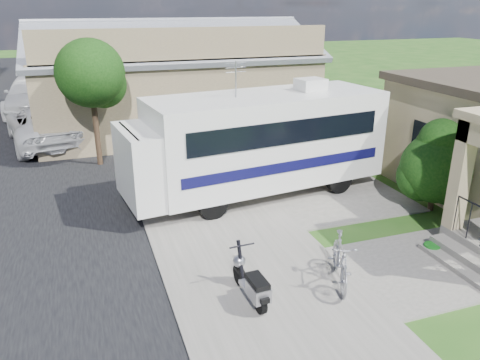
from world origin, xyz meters
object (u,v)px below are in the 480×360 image
object	(u,v)px
van	(33,95)
shrub	(437,164)
scooter	(252,283)
pickup_truck	(45,125)
garden_hose	(432,249)
bicycle	(340,263)
motorhome	(257,140)

from	to	relation	value
van	shrub	bearing A→B (deg)	-54.66
shrub	scooter	bearing A→B (deg)	-158.43
shrub	pickup_truck	size ratio (longest dim) A/B	0.46
shrub	scooter	xyz separation A→B (m)	(-6.57, -2.60, -0.93)
van	garden_hose	bearing A→B (deg)	-61.27
bicycle	scooter	bearing A→B (deg)	-157.90
scooter	pickup_truck	world-z (taller)	pickup_truck
garden_hose	shrub	bearing A→B (deg)	50.58
shrub	bicycle	bearing A→B (deg)	-150.44
motorhome	garden_hose	world-z (taller)	motorhome
shrub	garden_hose	distance (m)	3.02
shrub	scooter	size ratio (longest dim) A/B	1.76
bicycle	motorhome	bearing A→B (deg)	110.33
pickup_truck	garden_hose	xyz separation A→B (m)	(9.18, -13.10, -0.74)
van	scooter	bearing A→B (deg)	-73.61
motorhome	bicycle	bearing A→B (deg)	-98.96
pickup_truck	bicycle	bearing A→B (deg)	104.85
bicycle	van	world-z (taller)	van
bicycle	shrub	bearing A→B (deg)	51.65
shrub	van	bearing A→B (deg)	123.17
garden_hose	scooter	bearing A→B (deg)	-174.17
scooter	bicycle	distance (m)	2.00
motorhome	garden_hose	xyz separation A→B (m)	(2.69, -4.86, -1.68)
motorhome	scooter	world-z (taller)	motorhome
scooter	pickup_truck	xyz separation A→B (m)	(-4.33, 13.60, 0.37)
bicycle	van	size ratio (longest dim) A/B	0.28
van	garden_hose	size ratio (longest dim) A/B	16.76
scooter	pickup_truck	distance (m)	14.28
motorhome	bicycle	world-z (taller)	motorhome
shrub	motorhome	bearing A→B (deg)	148.06
bicycle	garden_hose	bearing A→B (deg)	31.93
bicycle	garden_hose	xyz separation A→B (m)	(2.85, 0.49, -0.45)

